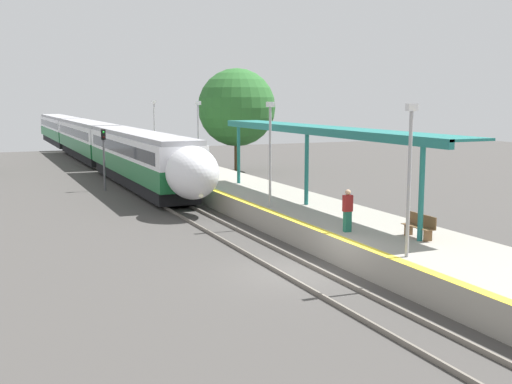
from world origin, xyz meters
name	(u,v)px	position (x,y,z in m)	size (l,w,h in m)	color
ground_plane	(300,273)	(0.00, 0.00, 0.00)	(120.00, 120.00, 0.00)	#423F3D
rail_left	(282,273)	(-0.72, 0.00, 0.07)	(0.08, 90.00, 0.15)	slate
rail_right	(317,269)	(0.72, 0.00, 0.07)	(0.08, 90.00, 0.15)	slate
train	(89,139)	(0.00, 45.24, 2.24)	(2.86, 69.56, 3.91)	black
platform_right	(397,248)	(4.16, 0.00, 0.52)	(4.90, 64.00, 1.05)	gray
platform_bench	(420,226)	(4.59, -0.81, 1.51)	(0.44, 1.51, 0.89)	brown
person_waiting	(348,210)	(2.71, 1.25, 1.91)	(0.36, 0.22, 1.67)	#1E604C
railway_signal	(104,153)	(-2.50, 23.73, 2.55)	(0.28, 0.28, 4.14)	#59595E
lamppost_near	(410,170)	(2.39, -2.96, 3.92)	(0.36, 0.20, 4.99)	#9E9EA3
lamppost_mid	(270,147)	(2.39, 7.70, 3.92)	(0.36, 0.20, 4.99)	#9E9EA3
lamppost_far	(198,135)	(2.39, 18.36, 3.92)	(0.36, 0.20, 4.99)	#9E9EA3
lamppost_farthest	(154,128)	(2.39, 29.03, 3.92)	(0.36, 0.20, 4.99)	#9E9EA3
station_canopy	(318,131)	(4.88, 7.59, 4.61)	(2.02, 20.56, 3.79)	#1E6B66
background_tree_right	(237,108)	(9.97, 30.77, 5.43)	(6.54, 6.54, 8.71)	brown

